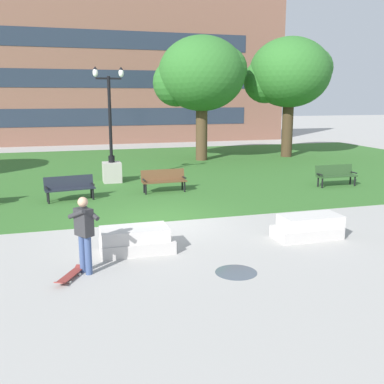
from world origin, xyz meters
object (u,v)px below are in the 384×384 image
(person_skateboarder, at_px, (84,230))
(park_bench_far_left, at_px, (336,174))
(concrete_block_center, at_px, (136,240))
(concrete_block_left, at_px, (308,227))
(skateboard, at_px, (70,275))
(park_bench_far_right, at_px, (70,187))
(lamp_post_left, at_px, (112,160))
(park_bench_near_left, at_px, (164,179))

(person_skateboarder, distance_m, park_bench_far_left, 12.97)
(concrete_block_center, bearing_deg, concrete_block_left, -2.15)
(skateboard, bearing_deg, park_bench_far_left, 32.74)
(park_bench_far_right, height_order, lamp_post_left, lamp_post_left)
(concrete_block_center, height_order, person_skateboarder, person_skateboarder)
(park_bench_near_left, xyz_separation_m, park_bench_far_right, (-3.68, -0.49, 0.00))
(concrete_block_left, bearing_deg, person_skateboarder, -171.85)
(concrete_block_left, height_order, park_bench_far_right, park_bench_far_right)
(park_bench_near_left, bearing_deg, park_bench_far_left, -6.61)
(concrete_block_left, distance_m, person_skateboarder, 6.08)
(concrete_block_left, relative_size, park_bench_far_left, 1.01)
(skateboard, bearing_deg, concrete_block_center, 38.39)
(park_bench_near_left, bearing_deg, park_bench_far_right, -172.36)
(concrete_block_left, bearing_deg, skateboard, -170.08)
(concrete_block_center, height_order, lamp_post_left, lamp_post_left)
(concrete_block_left, xyz_separation_m, park_bench_far_left, (4.93, 6.13, 0.23))
(skateboard, bearing_deg, lamp_post_left, 78.97)
(concrete_block_left, relative_size, person_skateboarder, 1.07)
(person_skateboarder, distance_m, lamp_post_left, 10.73)
(person_skateboarder, height_order, park_bench_near_left, person_skateboarder)
(lamp_post_left, bearing_deg, skateboard, -101.03)
(park_bench_far_left, xyz_separation_m, lamp_post_left, (-9.15, 3.59, 0.50))
(park_bench_near_left, height_order, lamp_post_left, lamp_post_left)
(lamp_post_left, bearing_deg, park_bench_near_left, -57.24)
(person_skateboarder, height_order, park_bench_far_right, person_skateboarder)
(concrete_block_center, xyz_separation_m, park_bench_near_left, (2.25, 6.81, 0.23))
(concrete_block_left, bearing_deg, park_bench_far_right, 133.37)
(park_bench_far_right, bearing_deg, park_bench_far_left, -1.87)
(concrete_block_left, xyz_separation_m, park_bench_far_right, (-6.14, 6.50, 0.23))
(person_skateboarder, distance_m, park_bench_far_right, 7.37)
(park_bench_far_right, distance_m, lamp_post_left, 3.79)
(concrete_block_center, xyz_separation_m, lamp_post_left, (0.49, 9.55, 0.74))
(skateboard, bearing_deg, park_bench_near_left, 64.42)
(concrete_block_left, relative_size, skateboard, 1.85)
(park_bench_far_left, bearing_deg, park_bench_far_right, 178.13)
(concrete_block_center, distance_m, concrete_block_left, 4.71)
(park_bench_far_right, bearing_deg, skateboard, -91.46)
(skateboard, height_order, park_bench_far_left, park_bench_far_left)
(skateboard, height_order, lamp_post_left, lamp_post_left)
(person_skateboarder, distance_m, park_bench_near_left, 8.62)
(lamp_post_left, bearing_deg, park_bench_far_right, -120.70)
(concrete_block_center, xyz_separation_m, concrete_block_left, (4.71, -0.18, 0.00))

